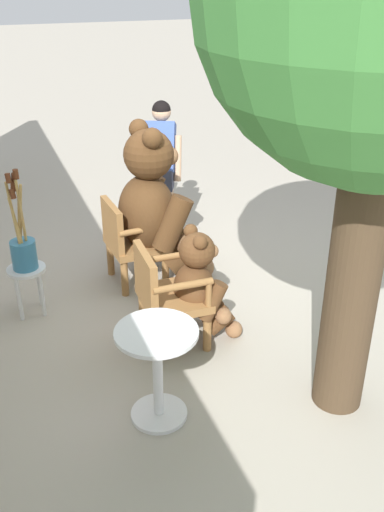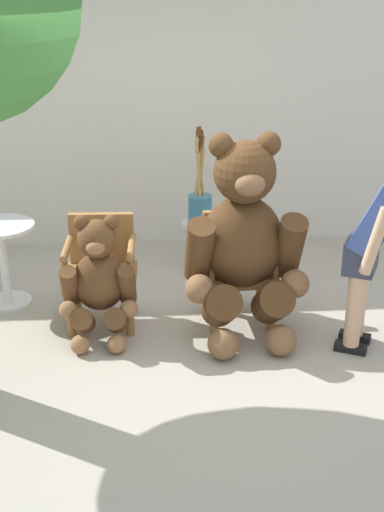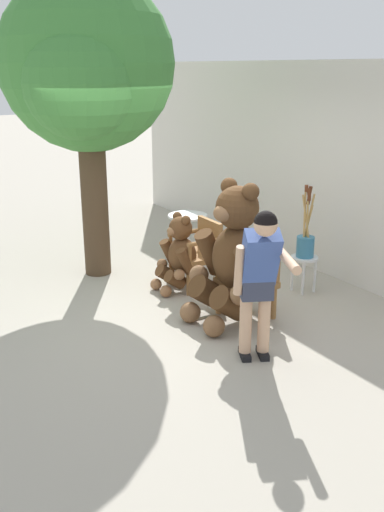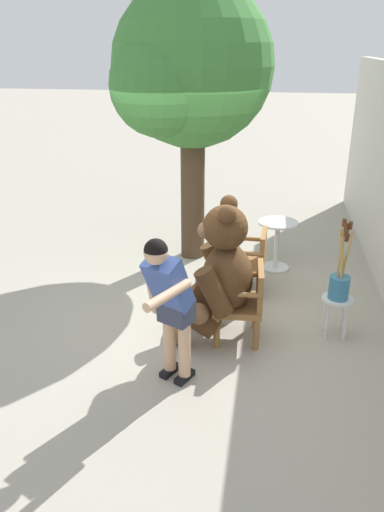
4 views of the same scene
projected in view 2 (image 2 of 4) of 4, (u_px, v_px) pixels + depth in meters
ground_plane at (174, 354)px, 5.35m from camera, size 60.00×60.00×0.00m
back_wall at (161, 106)px, 7.02m from camera, size 10.00×0.16×2.80m
wooden_chair_left at (101, 267)px, 5.69m from camera, size 0.58×0.54×0.86m
wooden_chair_right at (237, 264)px, 5.76m from camera, size 0.59×0.55×0.86m
teddy_bear_large at (244, 240)px, 5.39m from camera, size 0.95×0.91×1.58m
teddy_bear_small at (99, 280)px, 5.41m from camera, size 0.60×0.57×0.99m
person_visitor at (378, 236)px, 5.07m from camera, size 0.85×0.48×1.54m
white_stool at (200, 232)px, 6.72m from camera, size 0.34×0.34×0.46m
brush_bucket at (200, 202)px, 6.60m from camera, size 0.22×0.22×0.91m
round_side_table at (3, 255)px, 5.96m from camera, size 0.56×0.56×0.72m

